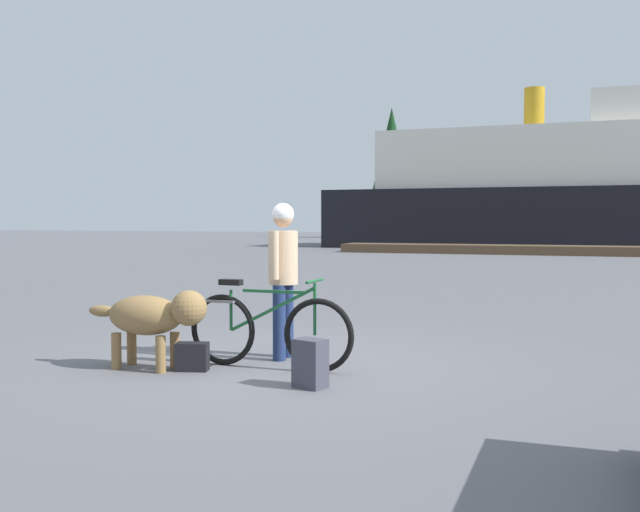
% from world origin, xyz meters
% --- Properties ---
extents(ground_plane, '(160.00, 160.00, 0.00)m').
position_xyz_m(ground_plane, '(0.00, 0.00, 0.00)').
color(ground_plane, slate).
extents(bicycle, '(1.81, 0.44, 0.92)m').
position_xyz_m(bicycle, '(0.04, -0.22, 0.40)').
color(bicycle, black).
rests_on(bicycle, ground_plane).
extents(person_cyclist, '(0.32, 0.53, 1.70)m').
position_xyz_m(person_cyclist, '(-0.02, 0.30, 1.02)').
color(person_cyclist, navy).
rests_on(person_cyclist, ground_plane).
extents(dog, '(1.38, 0.47, 0.82)m').
position_xyz_m(dog, '(-1.03, -0.66, 0.54)').
color(dog, olive).
rests_on(dog, ground_plane).
extents(backpack, '(0.33, 0.27, 0.44)m').
position_xyz_m(backpack, '(0.75, -0.85, 0.22)').
color(backpack, '#3F3F4C').
rests_on(backpack, ground_plane).
extents(handbag_pannier, '(0.36, 0.27, 0.28)m').
position_xyz_m(handbag_pannier, '(-0.63, -0.59, 0.14)').
color(handbag_pannier, black).
rests_on(handbag_pannier, ground_plane).
extents(dock_pier, '(13.67, 2.04, 0.40)m').
position_xyz_m(dock_pier, '(-0.98, 26.26, 0.20)').
color(dock_pier, brown).
rests_on(dock_pier, ground_plane).
extents(ferry_boat, '(29.07, 8.05, 8.81)m').
position_xyz_m(ferry_boat, '(3.94, 34.41, 3.10)').
color(ferry_boat, black).
rests_on(ferry_boat, ground_plane).
extents(sailboat_moored, '(6.02, 1.69, 9.22)m').
position_xyz_m(sailboat_moored, '(4.64, 40.04, 0.54)').
color(sailboat_moored, silver).
rests_on(sailboat_moored, ground_plane).
extents(pine_tree_far_left, '(3.76, 3.76, 11.31)m').
position_xyz_m(pine_tree_far_left, '(-12.79, 53.62, 7.22)').
color(pine_tree_far_left, '#4C331E').
rests_on(pine_tree_far_left, ground_plane).
extents(pine_tree_center, '(4.34, 4.34, 11.19)m').
position_xyz_m(pine_tree_center, '(4.32, 53.25, 7.09)').
color(pine_tree_center, '#4C331E').
rests_on(pine_tree_center, ground_plane).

